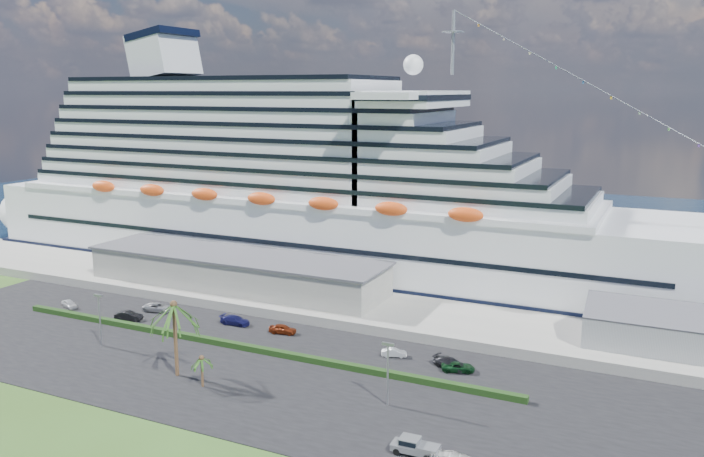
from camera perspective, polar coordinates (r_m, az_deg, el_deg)
The scene contains 21 objects.
ground at distance 92.16m, azimuth -10.97°, elevation -13.90°, with size 420.00×420.00×0.00m, color #324C19.
asphalt_lot at distance 100.38m, azimuth -7.20°, elevation -11.56°, with size 140.00×38.00×0.12m, color black.
wharf at distance 123.91m, azimuth 0.02°, elevation -6.53°, with size 240.00×20.00×1.80m, color gray.
water at distance 206.67m, azimuth 10.72°, elevation 0.33°, with size 420.00×160.00×0.02m, color black.
cruise_ship at distance 150.72m, azimuth -3.50°, elevation 2.86°, with size 191.00×38.00×54.00m.
terminal_building at distance 134.88m, azimuth -9.65°, elevation -3.37°, with size 61.00×15.00×6.30m.
port_shed at distance 112.15m, azimuth 25.06°, elevation -7.72°, with size 24.00×12.31×7.37m.
hedge at distance 108.19m, azimuth -9.41°, elevation -9.60°, with size 88.00×1.10×0.90m, color black.
lamp_post_left at distance 113.28m, azimuth -20.25°, elevation -6.64°, with size 1.60×0.35×8.27m.
lamp_post_right at distance 87.32m, azimuth 3.00°, elevation -11.34°, with size 1.60×0.35×8.27m.
palm_tall at distance 97.53m, azimuth -14.57°, elevation -6.81°, with size 8.82×8.82×11.13m.
palm_short at distance 95.04m, azimuth -12.39°, elevation -10.75°, with size 3.53×3.53×4.56m.
parked_car_0 at distance 135.98m, azimuth -22.44°, elevation -5.81°, with size 1.65×4.11×1.40m, color silver.
parked_car_1 at distance 125.29m, azimuth -18.07°, elevation -6.91°, with size 1.63×4.69×1.54m, color black.
parked_car_2 at distance 128.61m, azimuth -15.85°, elevation -6.32°, with size 2.42×5.24×1.46m, color gray.
parked_car_3 at distance 118.66m, azimuth -9.70°, elevation -7.53°, with size 2.13×5.23×1.52m, color #171752.
parked_car_4 at distance 113.49m, azimuth -5.78°, elevation -8.31°, with size 1.81×4.50×1.53m, color maroon.
parked_car_5 at distance 103.93m, azimuth 3.52°, elevation -10.26°, with size 1.32×3.77×1.24m, color silver.
parked_car_6 at distance 99.79m, azimuth 8.82°, elevation -11.30°, with size 2.17×4.70×1.31m, color black.
parked_car_7 at distance 100.60m, azimuth 8.19°, elevation -11.03°, with size 2.13×5.23×1.52m, color black.
pickup_truck at distance 78.47m, azimuth 5.24°, elevation -17.55°, with size 5.41×2.16×1.89m.
Camera 1 is at (50.24, -66.62, 39.13)m, focal length 35.00 mm.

